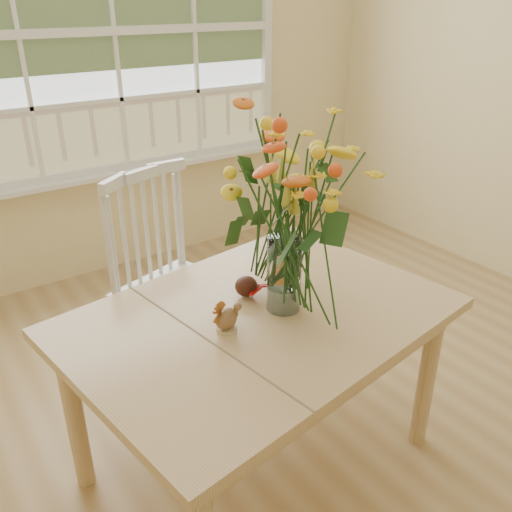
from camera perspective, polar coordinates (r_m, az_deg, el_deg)
floor at (r=2.48m, az=10.13°, el=-19.83°), size 4.00×4.50×0.01m
wall_back at (r=3.67m, az=-14.59°, el=18.86°), size 4.00×0.02×2.70m
window at (r=3.62m, az=-14.69°, el=21.66°), size 2.42×0.12×1.74m
dining_table at (r=2.01m, az=0.33°, el=-8.21°), size 1.46×1.14×0.72m
windsor_chair at (r=2.57m, az=-9.50°, el=-1.78°), size 0.60×0.58×1.03m
flower_vase at (r=1.81m, az=3.17°, el=5.90°), size 0.58×0.58×0.69m
pumpkin at (r=2.16m, az=2.89°, el=-1.63°), size 0.10×0.10×0.08m
turkey_figurine at (r=1.85m, az=-3.14°, el=-6.63°), size 0.11×0.09×0.11m
dark_gourd at (r=2.04m, az=-1.03°, el=-3.30°), size 0.13×0.09×0.08m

